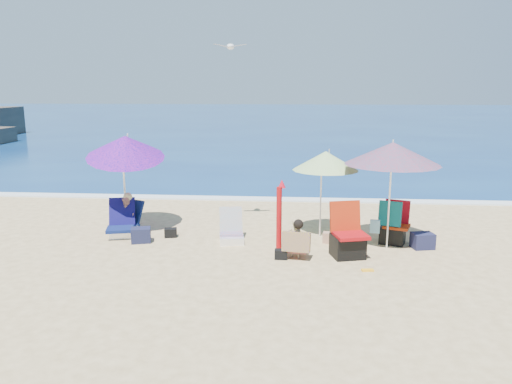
# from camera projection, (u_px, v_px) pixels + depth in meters

# --- Properties ---
(ground) EXTENTS (120.00, 120.00, 0.00)m
(ground) POSITION_uv_depth(u_px,v_px,m) (267.00, 257.00, 9.90)
(ground) COLOR #D8BC84
(ground) RESTS_ON ground
(sea) EXTENTS (120.00, 80.00, 0.12)m
(sea) POSITION_uv_depth(u_px,v_px,m) (292.00, 118.00, 53.80)
(sea) COLOR navy
(sea) RESTS_ON ground
(foam) EXTENTS (120.00, 0.50, 0.04)m
(foam) POSITION_uv_depth(u_px,v_px,m) (277.00, 199.00, 14.87)
(foam) COLOR white
(foam) RESTS_ON ground
(umbrella_turquoise) EXTENTS (2.49, 2.49, 2.24)m
(umbrella_turquoise) POSITION_uv_depth(u_px,v_px,m) (393.00, 154.00, 10.19)
(umbrella_turquoise) COLOR white
(umbrella_turquoise) RESTS_ON ground
(umbrella_striped) EXTENTS (1.88, 1.88, 1.95)m
(umbrella_striped) POSITION_uv_depth(u_px,v_px,m) (326.00, 161.00, 11.02)
(umbrella_striped) COLOR white
(umbrella_striped) RESTS_ON ground
(umbrella_blue) EXTENTS (2.26, 2.31, 2.41)m
(umbrella_blue) POSITION_uv_depth(u_px,v_px,m) (125.00, 147.00, 11.29)
(umbrella_blue) COLOR silver
(umbrella_blue) RESTS_ON ground
(furled_umbrella) EXTENTS (0.20, 0.23, 1.47)m
(furled_umbrella) POSITION_uv_depth(u_px,v_px,m) (280.00, 212.00, 10.16)
(furled_umbrella) COLOR #A50B0E
(furled_umbrella) RESTS_ON ground
(chair_navy) EXTENTS (0.77, 0.91, 0.82)m
(chair_navy) POSITION_uv_depth(u_px,v_px,m) (123.00, 226.00, 11.27)
(chair_navy) COLOR #0E1B4E
(chair_navy) RESTS_ON ground
(chair_rainbow) EXTENTS (0.62, 0.77, 0.71)m
(chair_rainbow) POSITION_uv_depth(u_px,v_px,m) (231.00, 233.00, 10.86)
(chair_rainbow) COLOR #CF5549
(chair_rainbow) RESTS_ON ground
(camp_chair_left) EXTENTS (0.78, 0.80, 1.08)m
(camp_chair_left) POSITION_uv_depth(u_px,v_px,m) (348.00, 241.00, 9.87)
(camp_chair_left) COLOR #9E0B0E
(camp_chair_left) RESTS_ON ground
(camp_chair_right) EXTENTS (0.91, 0.70, 0.96)m
(camp_chair_right) POSITION_uv_depth(u_px,v_px,m) (392.00, 228.00, 10.69)
(camp_chair_right) COLOR #9D290B
(camp_chair_right) RESTS_ON ground
(person_center) EXTENTS (0.57, 0.54, 0.80)m
(person_center) POSITION_uv_depth(u_px,v_px,m) (296.00, 239.00, 9.75)
(person_center) COLOR tan
(person_center) RESTS_ON ground
(person_left) EXTENTS (0.71, 0.81, 0.93)m
(person_left) POSITION_uv_depth(u_px,v_px,m) (128.00, 215.00, 11.49)
(person_left) COLOR tan
(person_left) RESTS_ON ground
(bag_navy_a) EXTENTS (0.47, 0.39, 0.32)m
(bag_navy_a) POSITION_uv_depth(u_px,v_px,m) (141.00, 235.00, 10.81)
(bag_navy_a) COLOR #191C37
(bag_navy_a) RESTS_ON ground
(bag_black_a) EXTENTS (0.30, 0.25, 0.20)m
(bag_black_a) POSITION_uv_depth(u_px,v_px,m) (171.00, 233.00, 11.20)
(bag_black_a) COLOR black
(bag_black_a) RESTS_ON ground
(bag_tan) EXTENTS (0.30, 0.24, 0.23)m
(bag_tan) POSITION_uv_depth(u_px,v_px,m) (329.00, 238.00, 10.78)
(bag_tan) COLOR tan
(bag_tan) RESTS_ON ground
(bag_navy_b) EXTENTS (0.50, 0.41, 0.32)m
(bag_navy_b) POSITION_uv_depth(u_px,v_px,m) (423.00, 241.00, 10.41)
(bag_navy_b) COLOR #1A1D3A
(bag_navy_b) RESTS_ON ground
(bag_black_b) EXTENTS (0.25, 0.17, 0.19)m
(bag_black_b) POSITION_uv_depth(u_px,v_px,m) (281.00, 254.00, 9.78)
(bag_black_b) COLOR black
(bag_black_b) RESTS_ON ground
(orange_item) EXTENTS (0.23, 0.13, 0.03)m
(orange_item) POSITION_uv_depth(u_px,v_px,m) (368.00, 270.00, 9.15)
(orange_item) COLOR #FFAE1A
(orange_item) RESTS_ON ground
(seagull) EXTENTS (0.72, 0.40, 0.13)m
(seagull) POSITION_uv_depth(u_px,v_px,m) (230.00, 47.00, 10.96)
(seagull) COLOR white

